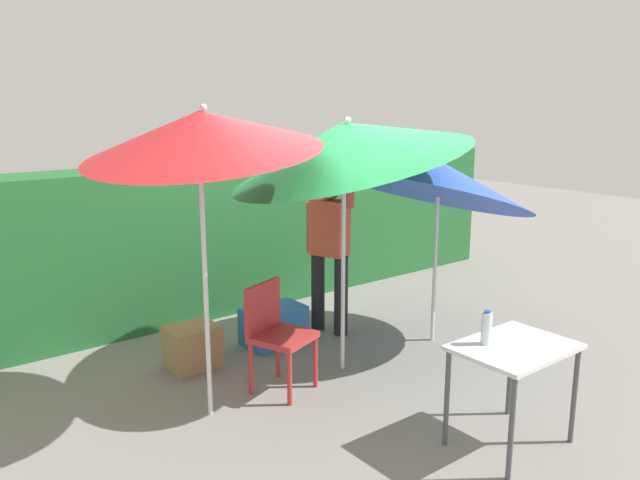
{
  "coord_description": "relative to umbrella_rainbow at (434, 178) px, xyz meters",
  "views": [
    {
      "loc": [
        -3.44,
        -4.09,
        2.35
      ],
      "look_at": [
        0.0,
        0.3,
        1.1
      ],
      "focal_mm": 35.27,
      "sensor_mm": 36.0,
      "label": 1
    }
  ],
  "objects": [
    {
      "name": "cooler_box",
      "position": [
        -1.29,
        0.86,
        -1.44
      ],
      "size": [
        0.59,
        0.38,
        0.37
      ],
      "primitive_type": "cube",
      "color": "#2D6BB7",
      "rests_on": "ground_plane"
    },
    {
      "name": "chair_plastic",
      "position": [
        -1.83,
        0.02,
        -1.11
      ],
      "size": [
        0.57,
        0.57,
        0.89
      ],
      "color": "#B72D2D",
      "rests_on": "ground_plane"
    },
    {
      "name": "umbrella_yellow",
      "position": [
        -1.16,
        -0.06,
        0.37
      ],
      "size": [
        2.1,
        2.05,
        2.48
      ],
      "color": "silver",
      "rests_on": "ground_plane"
    },
    {
      "name": "crate_cardboard",
      "position": [
        -2.18,
        0.83,
        -1.43
      ],
      "size": [
        0.43,
        0.36,
        0.39
      ],
      "primitive_type": "cube",
      "color": "#9E7A4C",
      "rests_on": "ground_plane"
    },
    {
      "name": "umbrella_rainbow",
      "position": [
        0.0,
        0.0,
        0.0
      ],
      "size": [
        1.98,
        1.96,
        2.09
      ],
      "color": "silver",
      "rests_on": "ground_plane"
    },
    {
      "name": "folding_table",
      "position": [
        -1.04,
        -1.69,
        -0.98
      ],
      "size": [
        0.8,
        0.6,
        0.73
      ],
      "color": "#4C4C51",
      "rests_on": "ground_plane"
    },
    {
      "name": "hedge_row",
      "position": [
        -1.09,
        2.18,
        -0.79
      ],
      "size": [
        8.0,
        0.7,
        1.66
      ],
      "primitive_type": "cube",
      "color": "#23602D",
      "rests_on": "ground_plane"
    },
    {
      "name": "ground_plane",
      "position": [
        -1.09,
        0.08,
        -1.62
      ],
      "size": [
        24.0,
        24.0,
        0.0
      ],
      "primitive_type": "plane",
      "color": "gray"
    },
    {
      "name": "person_vendor",
      "position": [
        -0.66,
        0.77,
        -0.69
      ],
      "size": [
        0.32,
        0.55,
        1.88
      ],
      "color": "black",
      "rests_on": "ground_plane"
    },
    {
      "name": "umbrella_orange",
      "position": [
        -2.46,
        -0.05,
        0.5
      ],
      "size": [
        1.72,
        1.7,
        2.45
      ],
      "color": "silver",
      "rests_on": "ground_plane"
    },
    {
      "name": "bottle_water",
      "position": [
        -1.18,
        -1.56,
        -0.78
      ],
      "size": [
        0.07,
        0.07,
        0.24
      ],
      "color": "silver",
      "rests_on": "folding_table"
    }
  ]
}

